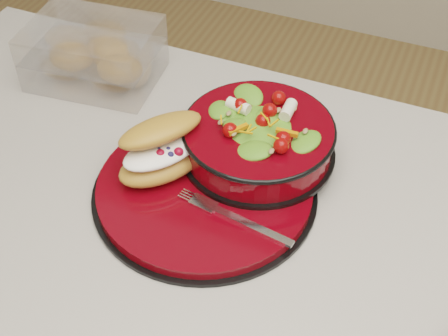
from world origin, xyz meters
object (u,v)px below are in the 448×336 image
at_px(dinner_plate, 205,190).
at_px(fork, 237,219).
at_px(salad_bowl, 258,135).
at_px(croissant, 163,150).
at_px(pastry_box, 95,54).

height_order(dinner_plate, fork, fork).
relative_size(salad_bowl, croissant, 1.40).
distance_m(dinner_plate, salad_bowl, 0.11).
bearing_deg(croissant, salad_bowl, -17.60).
xyz_separation_m(dinner_plate, fork, (0.06, -0.04, 0.01)).
xyz_separation_m(croissant, fork, (0.13, -0.05, -0.03)).
xyz_separation_m(dinner_plate, croissant, (-0.06, 0.01, 0.05)).
distance_m(dinner_plate, croissant, 0.08).
distance_m(croissant, fork, 0.14).
bearing_deg(salad_bowl, dinner_plate, -116.70).
xyz_separation_m(croissant, pastry_box, (-0.21, 0.17, -0.01)).
bearing_deg(pastry_box, fork, -39.16).
height_order(fork, pastry_box, pastry_box).
bearing_deg(dinner_plate, pastry_box, 147.12).
height_order(dinner_plate, pastry_box, pastry_box).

